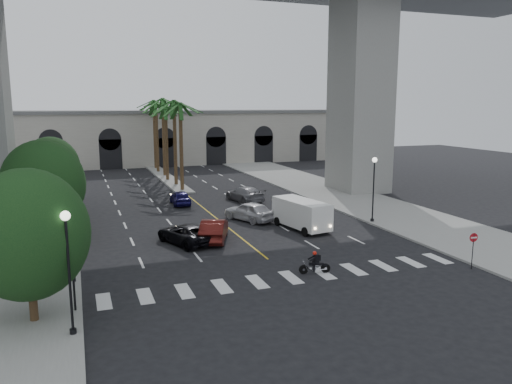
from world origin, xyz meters
name	(u,v)px	position (x,y,z in m)	size (l,w,h in m)	color
ground	(280,269)	(0.00, 0.00, 0.00)	(140.00, 140.00, 0.00)	black
sidewalk_left	(23,230)	(-15.00, 15.00, 0.07)	(8.00, 100.00, 0.15)	gray
sidewalk_right	(364,203)	(15.00, 15.00, 0.07)	(8.00, 100.00, 0.15)	gray
median	(166,178)	(0.00, 38.00, 0.10)	(2.00, 24.00, 0.20)	gray
pier_building	(147,137)	(0.00, 55.00, 4.27)	(71.00, 10.50, 8.50)	beige
bridge	(226,8)	(3.42, 22.00, 18.51)	(75.00, 13.00, 26.00)	gray
palm_a	(180,108)	(0.00, 28.00, 9.10)	(3.20, 3.20, 10.30)	#47331E
palm_b	(174,105)	(0.10, 32.00, 9.37)	(3.20, 3.20, 10.60)	#47331E
palm_c	(165,109)	(-0.20, 36.00, 8.91)	(3.20, 3.20, 10.10)	#47331E
palm_d	(163,103)	(0.15, 40.00, 9.65)	(3.20, 3.20, 10.90)	#47331E
palm_e	(156,106)	(-0.10, 44.00, 9.19)	(3.20, 3.20, 10.40)	#47331E
palm_f	(154,104)	(0.20, 48.00, 9.46)	(3.20, 3.20, 10.70)	#47331E
street_tree_near	(28,235)	(-13.00, -3.00, 4.02)	(5.20, 5.20, 6.89)	#382616
street_tree_mid	(43,185)	(-13.00, 10.00, 4.21)	(5.44, 5.44, 7.21)	#382616
street_tree_far	(51,168)	(-13.00, 22.00, 3.90)	(5.04, 5.04, 6.68)	#382616
lamp_post_left_near	(68,262)	(-11.40, -5.00, 3.22)	(0.40, 0.40, 5.35)	black
lamp_post_left_far	(70,184)	(-11.40, 16.00, 3.22)	(0.40, 0.40, 5.35)	black
lamp_post_right	(374,184)	(11.40, 8.00, 3.22)	(0.40, 0.40, 5.35)	black
traffic_signal_near	(72,261)	(-11.30, -2.50, 2.51)	(0.25, 0.18, 3.65)	black
traffic_signal_far	(72,239)	(-11.30, 1.50, 2.51)	(0.25, 0.18, 3.65)	black
motorcycle_rider	(316,263)	(1.59, -1.36, 0.60)	(1.81, 0.54, 1.32)	black
car_a	(250,211)	(2.36, 12.20, 0.80)	(1.89, 4.70, 1.60)	silver
car_b	(214,230)	(-2.01, 7.33, 0.78)	(1.65, 4.74, 1.56)	#49120E
car_c	(186,234)	(-4.04, 7.29, 0.68)	(2.27, 4.92, 1.37)	black
car_d	(245,194)	(4.63, 20.14, 0.74)	(2.07, 5.10, 1.48)	slate
car_e	(180,198)	(-1.68, 20.75, 0.69)	(1.62, 4.03, 1.37)	#161151
cargo_van	(302,213)	(5.15, 8.09, 1.26)	(2.90, 5.59, 2.27)	white
pedestrian_a	(40,262)	(-13.06, 2.77, 1.02)	(0.63, 0.42, 1.74)	black
pedestrian_b	(59,255)	(-12.07, 3.81, 1.02)	(0.84, 0.66, 1.74)	black
do_not_enter_sign	(473,243)	(10.50, -3.80, 1.57)	(0.53, 0.09, 2.17)	black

